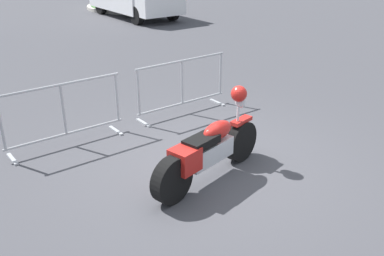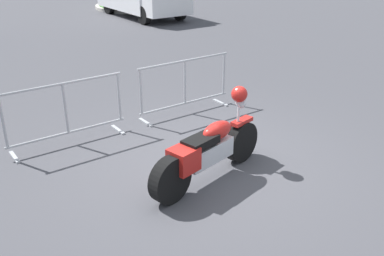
{
  "view_description": "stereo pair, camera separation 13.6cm",
  "coord_description": "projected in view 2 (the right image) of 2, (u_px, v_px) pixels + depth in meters",
  "views": [
    {
      "loc": [
        -3.68,
        -4.48,
        3.15
      ],
      "look_at": [
        -0.27,
        0.02,
        0.65
      ],
      "focal_mm": 40.0,
      "sensor_mm": 36.0,
      "label": 1
    },
    {
      "loc": [
        -3.58,
        -4.56,
        3.15
      ],
      "look_at": [
        -0.27,
        0.02,
        0.65
      ],
      "focal_mm": 40.0,
      "sensor_mm": 36.0,
      "label": 2
    }
  ],
  "objects": [
    {
      "name": "ground_plane",
      "position": [
        207.0,
        163.0,
        6.57
      ],
      "size": [
        120.0,
        120.0,
        0.0
      ],
      "primitive_type": "plane",
      "color": "#424247"
    },
    {
      "name": "motorcycle",
      "position": [
        209.0,
        149.0,
        5.95
      ],
      "size": [
        2.15,
        0.63,
        1.23
      ],
      "rotation": [
        0.0,
        0.0,
        0.21
      ],
      "color": "black",
      "rests_on": "ground"
    },
    {
      "name": "crowd_barrier_near",
      "position": [
        66.0,
        113.0,
        6.97
      ],
      "size": [
        2.04,
        0.44,
        1.07
      ],
      "rotation": [
        0.0,
        0.0,
        -0.0
      ],
      "color": "#9EA0A5",
      "rests_on": "ground"
    },
    {
      "name": "crowd_barrier_far",
      "position": [
        185.0,
        86.0,
        8.24
      ],
      "size": [
        2.04,
        0.44,
        1.07
      ],
      "rotation": [
        0.0,
        0.0,
        -0.0
      ],
      "color": "#9EA0A5",
      "rests_on": "ground"
    },
    {
      "name": "planter_island",
      "position": [
        141.0,
        4.0,
        21.41
      ],
      "size": [
        4.65,
        4.65,
        0.92
      ],
      "color": "#ADA89E",
      "rests_on": "ground"
    }
  ]
}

